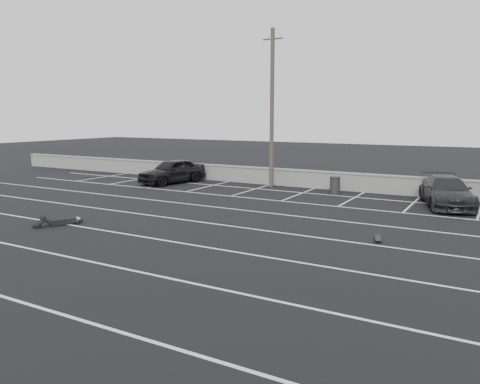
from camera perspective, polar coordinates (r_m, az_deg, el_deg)
The scene contains 9 objects.
ground at distance 17.05m, azimuth -10.90°, elevation -5.54°, with size 120.00×120.00×0.00m, color black.
seawall at distance 28.85m, azimuth 7.34°, elevation 1.70°, with size 50.00×0.45×1.06m.
stall_lines at distance 20.54m, azimuth -3.10°, elevation -2.84°, with size 36.00×20.05×0.01m.
car_left at distance 30.53m, azimuth -8.28°, elevation 2.55°, with size 1.86×4.62×1.57m, color black.
car_right at distance 24.54m, azimuth 23.87°, elevation 0.05°, with size 2.00×4.92×1.43m, color black.
utility_pole at distance 28.51m, azimuth 3.91°, elevation 10.14°, with size 1.25×0.25×9.39m.
trash_bin at distance 26.69m, azimuth 11.51°, elevation 0.83°, with size 0.72×0.72×0.95m.
person at distance 20.09m, azimuth -20.51°, elevation -3.02°, with size 1.83×2.52×0.47m, color black, non-canonical shape.
skateboard at distance 17.09m, azimuth 16.47°, elevation -5.46°, with size 0.39×0.80×0.09m.
Camera 1 is at (10.76, -12.50, 4.30)m, focal length 35.00 mm.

